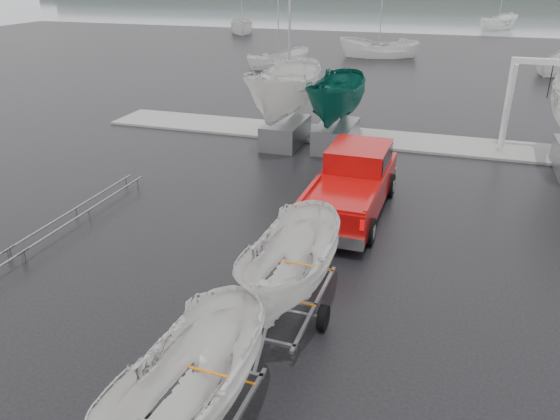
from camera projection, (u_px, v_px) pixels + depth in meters
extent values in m
plane|color=black|center=(346.00, 278.00, 14.60)|extent=(120.00, 120.00, 0.00)
plane|color=gray|center=(455.00, 11.00, 101.42)|extent=(300.00, 300.00, 0.00)
cube|color=gray|center=(402.00, 141.00, 25.87)|extent=(30.00, 3.00, 0.12)
cube|color=#A00908|center=(351.00, 191.00, 18.05)|extent=(2.21, 6.11, 0.99)
cube|color=#A00908|center=(359.00, 158.00, 18.68)|extent=(1.98, 2.44, 0.89)
cube|color=black|center=(359.00, 156.00, 18.66)|extent=(2.01, 2.18, 0.58)
cube|color=silver|center=(327.00, 239.00, 15.51)|extent=(2.12, 0.23, 0.37)
cylinder|color=black|center=(336.00, 179.00, 20.23)|extent=(0.33, 0.84, 0.84)
cylinder|color=black|center=(389.00, 185.00, 19.64)|extent=(0.33, 0.84, 0.84)
cylinder|color=black|center=(305.00, 222.00, 16.80)|extent=(0.33, 0.84, 0.84)
cylinder|color=black|center=(369.00, 231.00, 16.21)|extent=(0.33, 0.84, 0.84)
cube|color=gray|center=(271.00, 297.00, 12.95)|extent=(0.15, 3.60, 0.08)
cube|color=gray|center=(315.00, 305.00, 12.62)|extent=(0.15, 3.60, 0.08)
cylinder|color=gray|center=(290.00, 311.00, 12.67)|extent=(1.60, 0.11, 0.08)
cylinder|color=black|center=(258.00, 305.00, 12.91)|extent=(0.19, 0.60, 0.60)
cylinder|color=black|center=(323.00, 318.00, 12.43)|extent=(0.19, 0.60, 0.60)
imported|color=silver|center=(294.00, 208.00, 11.80)|extent=(1.81, 1.85, 4.71)
cube|color=orange|center=(303.00, 264.00, 13.25)|extent=(1.55, 0.07, 0.03)
cube|color=orange|center=(282.00, 299.00, 11.87)|extent=(1.55, 0.07, 0.03)
imported|color=silver|center=(187.00, 317.00, 8.30)|extent=(1.75, 1.79, 4.49)
cube|color=orange|center=(215.00, 374.00, 9.69)|extent=(1.55, 0.10, 0.03)
cylinder|color=silver|center=(508.00, 111.00, 23.14)|extent=(0.16, 0.58, 3.99)
cylinder|color=silver|center=(506.00, 103.00, 24.53)|extent=(0.16, 0.58, 3.99)
cube|color=silver|center=(554.00, 62.00, 22.59)|extent=(3.30, 0.25, 0.25)
cube|color=gray|center=(286.00, 133.00, 25.38)|extent=(1.60, 3.20, 1.10)
imported|color=silver|center=(286.00, 43.00, 23.73)|extent=(2.62, 2.69, 6.95)
cube|color=gray|center=(336.00, 136.00, 24.89)|extent=(1.60, 3.20, 1.10)
imported|color=#0B5143|center=(339.00, 57.00, 23.46)|extent=(2.21, 2.27, 5.88)
cylinder|color=gray|center=(89.00, 210.00, 17.79)|extent=(0.06, 6.50, 0.06)
cylinder|color=gray|center=(76.00, 208.00, 17.94)|extent=(0.06, 6.50, 0.06)
imported|color=silver|center=(278.00, 67.00, 45.03)|extent=(3.20, 3.21, 5.98)
cylinder|color=#B2B2B7|center=(278.00, 16.00, 43.39)|extent=(0.08, 0.08, 8.00)
imported|color=silver|center=(378.00, 57.00, 49.99)|extent=(3.30, 3.24, 7.24)
cylinder|color=#B2B2B7|center=(382.00, 11.00, 48.35)|extent=(0.08, 0.08, 8.00)
imported|color=silver|center=(557.00, 73.00, 42.63)|extent=(3.23, 3.26, 6.29)
imported|color=silver|center=(242.00, 33.00, 68.51)|extent=(3.66, 3.70, 7.40)
imported|color=silver|center=(497.00, 29.00, 72.43)|extent=(4.04, 4.07, 7.81)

